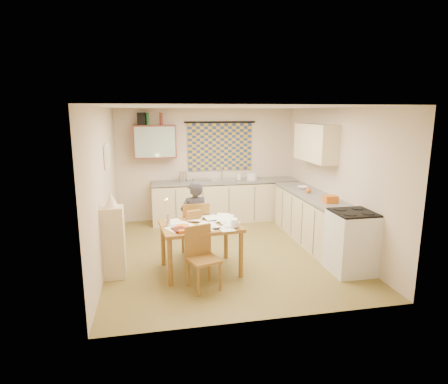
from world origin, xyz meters
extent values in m
cube|color=olive|center=(0.00, 0.00, -0.01)|extent=(4.00, 4.50, 0.02)
cube|color=white|center=(0.00, 0.00, 2.51)|extent=(4.00, 4.50, 0.02)
cube|color=beige|center=(0.00, 2.26, 1.25)|extent=(4.00, 0.02, 2.50)
cube|color=beige|center=(0.00, -2.26, 1.25)|extent=(4.00, 0.02, 2.50)
cube|color=beige|center=(-2.01, 0.00, 1.25)|extent=(0.02, 4.50, 2.50)
cube|color=beige|center=(2.01, 0.00, 1.25)|extent=(0.02, 4.50, 2.50)
cube|color=navy|center=(0.30, 2.22, 1.65)|extent=(1.45, 0.03, 1.05)
cylinder|color=black|center=(0.30, 2.20, 2.20)|extent=(1.60, 0.04, 0.04)
cube|color=maroon|center=(-1.15, 2.08, 1.80)|extent=(0.90, 0.34, 0.70)
cube|color=#99B2A5|center=(-1.15, 1.91, 1.80)|extent=(0.84, 0.02, 0.64)
cube|color=beige|center=(1.83, 0.55, 1.85)|extent=(0.34, 1.30, 0.70)
cube|color=white|center=(-1.97, 0.40, 1.70)|extent=(0.04, 0.50, 0.40)
cube|color=white|center=(-1.95, 0.40, 1.70)|extent=(0.01, 0.42, 0.32)
cube|color=beige|center=(0.39, 1.95, 0.43)|extent=(3.30, 0.60, 0.86)
cube|color=#605F5B|center=(0.39, 1.95, 0.90)|extent=(3.30, 0.62, 0.04)
cube|color=beige|center=(1.70, 0.02, 0.43)|extent=(0.60, 2.95, 0.86)
cube|color=#605F5B|center=(1.70, 0.02, 0.90)|extent=(0.62, 2.95, 0.04)
cube|color=white|center=(1.70, -1.18, 0.47)|extent=(0.62, 0.62, 0.93)
cube|color=black|center=(1.70, -1.18, 0.95)|extent=(0.59, 0.59, 0.03)
cube|color=silver|center=(0.33, 1.95, 0.88)|extent=(0.66, 0.60, 0.10)
cylinder|color=silver|center=(0.32, 2.13, 1.06)|extent=(0.04, 0.04, 0.28)
cube|color=silver|center=(-0.18, 1.95, 0.95)|extent=(0.37, 0.33, 0.06)
cylinder|color=silver|center=(-0.58, 1.95, 1.04)|extent=(0.23, 0.23, 0.24)
cylinder|color=white|center=(0.98, 1.95, 1.00)|extent=(0.31, 0.31, 0.16)
imported|color=white|center=(0.68, 2.00, 1.00)|extent=(0.11, 0.11, 0.17)
imported|color=white|center=(1.70, 0.76, 0.94)|extent=(0.28, 0.28, 0.05)
cube|color=#CD6014|center=(1.70, -0.43, 0.98)|extent=(0.22, 0.16, 0.12)
sphere|color=#CD6014|center=(1.65, 0.36, 0.97)|extent=(0.10, 0.10, 0.10)
cube|color=black|center=(-1.40, 2.08, 2.28)|extent=(0.18, 0.22, 0.26)
cylinder|color=#195926|center=(-1.28, 2.08, 2.28)|extent=(0.08, 0.08, 0.26)
cylinder|color=maroon|center=(-1.00, 2.08, 2.28)|extent=(0.09, 0.09, 0.26)
cube|color=brown|center=(-0.55, -0.70, 0.72)|extent=(1.25, 1.00, 0.05)
cube|color=brown|center=(-0.57, -0.07, 0.47)|extent=(0.45, 0.45, 0.04)
cube|color=brown|center=(-0.56, -0.27, 0.73)|extent=(0.44, 0.06, 0.48)
cube|color=brown|center=(-0.59, -1.30, 0.42)|extent=(0.50, 0.50, 0.04)
cube|color=brown|center=(-0.65, -1.13, 0.66)|extent=(0.39, 0.16, 0.43)
imported|color=black|center=(-0.57, -0.14, 0.66)|extent=(0.58, 0.46, 1.32)
cube|color=beige|center=(-1.84, -0.67, 0.54)|extent=(0.32, 0.30, 1.08)
cone|color=white|center=(-1.84, -0.67, 1.19)|extent=(0.20, 0.20, 0.22)
cube|color=brown|center=(-0.62, -0.46, 0.83)|extent=(0.24, 0.16, 0.16)
imported|color=white|center=(-0.08, -0.98, 0.80)|extent=(0.17, 0.17, 0.10)
imported|color=maroon|center=(-0.97, -0.97, 0.76)|extent=(0.34, 0.36, 0.02)
imported|color=#CD6014|center=(-0.93, -0.81, 0.76)|extent=(0.21, 0.27, 0.02)
cube|color=#CD6014|center=(-0.85, -1.05, 0.77)|extent=(0.14, 0.11, 0.04)
cube|color=black|center=(-0.35, -0.98, 0.76)|extent=(0.14, 0.06, 0.02)
cylinder|color=silver|center=(-1.03, -0.71, 0.84)|extent=(0.06, 0.06, 0.18)
cylinder|color=white|center=(-1.07, -0.68, 1.04)|extent=(0.03, 0.03, 0.22)
sphere|color=#FFCC66|center=(-1.04, -0.67, 1.16)|extent=(0.02, 0.02, 0.02)
cube|color=white|center=(-0.25, -0.49, 0.75)|extent=(0.24, 0.31, 0.00)
cube|color=white|center=(-0.44, -0.89, 0.75)|extent=(0.32, 0.36, 0.00)
cube|color=white|center=(-0.95, -0.87, 0.75)|extent=(0.33, 0.36, 0.00)
cube|color=white|center=(-0.47, -0.70, 0.76)|extent=(0.30, 0.35, 0.00)
cube|color=white|center=(-0.08, -0.40, 0.76)|extent=(0.30, 0.35, 0.00)
cube|color=white|center=(-0.21, -1.01, 0.76)|extent=(0.24, 0.32, 0.00)
cube|color=white|center=(-0.88, -0.63, 0.76)|extent=(0.31, 0.36, 0.00)
cube|color=white|center=(-0.23, -0.44, 0.76)|extent=(0.30, 0.35, 0.00)
cube|color=white|center=(-0.42, -0.84, 0.76)|extent=(0.24, 0.31, 0.00)
cube|color=white|center=(-0.80, -0.71, 0.77)|extent=(0.34, 0.36, 0.00)
cube|color=white|center=(-0.09, -0.70, 0.77)|extent=(0.25, 0.33, 0.00)
cube|color=white|center=(-0.13, -0.81, 0.77)|extent=(0.26, 0.33, 0.00)
cube|color=white|center=(-0.09, -0.62, 0.77)|extent=(0.32, 0.36, 0.00)
cube|color=white|center=(-0.93, -0.55, 0.77)|extent=(0.29, 0.35, 0.00)
cube|color=white|center=(-0.11, -0.73, 0.77)|extent=(0.33, 0.36, 0.00)
cube|color=white|center=(-0.14, -0.37, 0.77)|extent=(0.29, 0.35, 0.00)
cube|color=white|center=(-0.60, -0.46, 0.78)|extent=(0.29, 0.34, 0.00)
cube|color=white|center=(-0.35, -0.45, 0.78)|extent=(0.25, 0.32, 0.00)
cube|color=white|center=(-0.16, -0.58, 0.78)|extent=(0.30, 0.35, 0.00)
camera|label=1|loc=(-1.25, -6.11, 2.42)|focal=30.00mm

